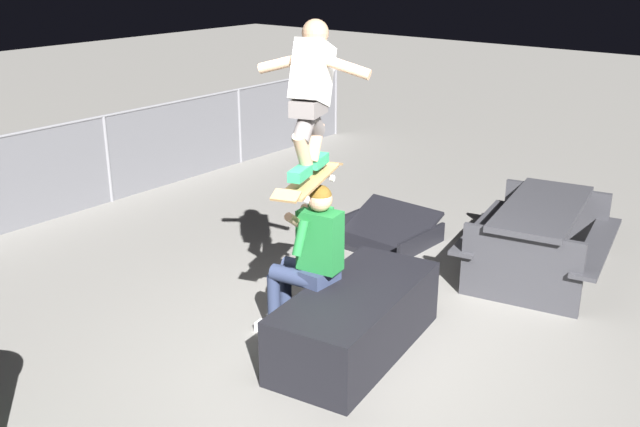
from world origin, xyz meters
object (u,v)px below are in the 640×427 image
ledge_box_main (356,320)px  kicker_ramp (384,235)px  skater_airborne (311,90)px  person_sitting_on_ledge (308,253)px  skateboard (309,181)px  picnic_table_back (540,229)px

ledge_box_main → kicker_ramp: 2.44m
skater_airborne → kicker_ramp: size_ratio=1.05×
person_sitting_on_ledge → skater_airborne: bearing=-125.8°
skateboard → person_sitting_on_ledge: bearing=43.1°
person_sitting_on_ledge → kicker_ramp: person_sitting_on_ledge is taller
skateboard → kicker_ramp: (2.35, 0.86, -1.38)m
picnic_table_back → person_sitting_on_ledge: bearing=158.3°
person_sitting_on_ledge → skater_airborne: (-0.07, -0.10, 1.36)m
skater_airborne → picnic_table_back: size_ratio=0.58×
skater_airborne → picnic_table_back: 3.13m
skateboard → kicker_ramp: skateboard is taller
ledge_box_main → skateboard: bearing=125.0°
skater_airborne → skateboard: bearing=-161.7°
kicker_ramp → picnic_table_back: size_ratio=0.56×
person_sitting_on_ledge → kicker_ramp: (2.22, 0.74, -0.71)m
person_sitting_on_ledge → picnic_table_back: (2.44, -0.97, -0.28)m
ledge_box_main → skater_airborne: size_ratio=1.52×
person_sitting_on_ledge → kicker_ramp: bearing=18.5°
ledge_box_main → picnic_table_back: 2.43m
person_sitting_on_ledge → skateboard: skateboard is taller
person_sitting_on_ledge → picnic_table_back: person_sitting_on_ledge is taller
person_sitting_on_ledge → ledge_box_main: bearing=-78.0°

